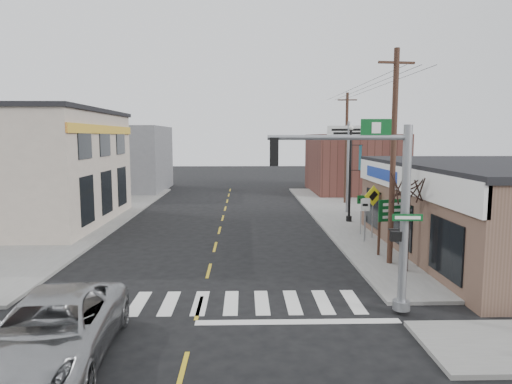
{
  "coord_description": "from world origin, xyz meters",
  "views": [
    {
      "loc": [
        1.44,
        -13.9,
        5.37
      ],
      "look_at": [
        1.99,
        7.25,
        2.8
      ],
      "focal_mm": 32.0,
      "sensor_mm": 36.0,
      "label": 1
    }
  ],
  "objects_px": {
    "fire_hydrant": "(405,248)",
    "suv": "(52,331)",
    "utility_pole_near": "(393,156)",
    "dance_center_sign": "(348,144)",
    "traffic_signal_pole": "(383,198)",
    "guide_sign": "(394,216)",
    "bare_tree": "(409,181)",
    "utility_pole_far": "(346,147)",
    "lamp_post": "(351,166)"
  },
  "relations": [
    {
      "from": "dance_center_sign",
      "to": "utility_pole_far",
      "type": "bearing_deg",
      "value": 99.42
    },
    {
      "from": "lamp_post",
      "to": "bare_tree",
      "type": "relative_size",
      "value": 1.32
    },
    {
      "from": "guide_sign",
      "to": "utility_pole_far",
      "type": "bearing_deg",
      "value": 70.44
    },
    {
      "from": "traffic_signal_pole",
      "to": "guide_sign",
      "type": "xyz_separation_m",
      "value": [
        2.51,
        6.41,
        -1.68
      ]
    },
    {
      "from": "fire_hydrant",
      "to": "utility_pole_near",
      "type": "relative_size",
      "value": 0.07
    },
    {
      "from": "fire_hydrant",
      "to": "dance_center_sign",
      "type": "xyz_separation_m",
      "value": [
        0.1,
        11.8,
        4.42
      ]
    },
    {
      "from": "traffic_signal_pole",
      "to": "fire_hydrant",
      "type": "relative_size",
      "value": 8.95
    },
    {
      "from": "dance_center_sign",
      "to": "guide_sign",
      "type": "bearing_deg",
      "value": -72.42
    },
    {
      "from": "guide_sign",
      "to": "bare_tree",
      "type": "bearing_deg",
      "value": -110.64
    },
    {
      "from": "suv",
      "to": "utility_pole_near",
      "type": "distance_m",
      "value": 13.83
    },
    {
      "from": "bare_tree",
      "to": "utility_pole_far",
      "type": "xyz_separation_m",
      "value": [
        1.72,
        18.61,
        0.9
      ]
    },
    {
      "from": "guide_sign",
      "to": "dance_center_sign",
      "type": "relative_size",
      "value": 0.43
    },
    {
      "from": "lamp_post",
      "to": "traffic_signal_pole",
      "type": "bearing_deg",
      "value": -113.49
    },
    {
      "from": "utility_pole_near",
      "to": "utility_pole_far",
      "type": "relative_size",
      "value": 1.01
    },
    {
      "from": "dance_center_sign",
      "to": "utility_pole_near",
      "type": "distance_m",
      "value": 12.91
    },
    {
      "from": "dance_center_sign",
      "to": "fire_hydrant",
      "type": "bearing_deg",
      "value": -70.14
    },
    {
      "from": "guide_sign",
      "to": "fire_hydrant",
      "type": "xyz_separation_m",
      "value": [
        0.46,
        -0.2,
        -1.41
      ]
    },
    {
      "from": "lamp_post",
      "to": "suv",
      "type": "bearing_deg",
      "value": -136.36
    },
    {
      "from": "fire_hydrant",
      "to": "dance_center_sign",
      "type": "height_order",
      "value": "dance_center_sign"
    },
    {
      "from": "guide_sign",
      "to": "utility_pole_near",
      "type": "relative_size",
      "value": 0.31
    },
    {
      "from": "guide_sign",
      "to": "utility_pole_near",
      "type": "bearing_deg",
      "value": -127.75
    },
    {
      "from": "dance_center_sign",
      "to": "bare_tree",
      "type": "relative_size",
      "value": 1.4
    },
    {
      "from": "utility_pole_far",
      "to": "dance_center_sign",
      "type": "bearing_deg",
      "value": -96.89
    },
    {
      "from": "suv",
      "to": "fire_hydrant",
      "type": "distance_m",
      "value": 14.74
    },
    {
      "from": "guide_sign",
      "to": "lamp_post",
      "type": "xyz_separation_m",
      "value": [
        -0.02,
        8.17,
        1.68
      ]
    },
    {
      "from": "bare_tree",
      "to": "utility_pole_far",
      "type": "bearing_deg",
      "value": 84.73
    },
    {
      "from": "fire_hydrant",
      "to": "bare_tree",
      "type": "height_order",
      "value": "bare_tree"
    },
    {
      "from": "traffic_signal_pole",
      "to": "utility_pole_far",
      "type": "bearing_deg",
      "value": 83.79
    },
    {
      "from": "suv",
      "to": "guide_sign",
      "type": "xyz_separation_m",
      "value": [
        11.15,
        9.27,
        1.08
      ]
    },
    {
      "from": "lamp_post",
      "to": "utility_pole_far",
      "type": "xyz_separation_m",
      "value": [
        1.48,
        8.09,
        1.0
      ]
    },
    {
      "from": "bare_tree",
      "to": "utility_pole_near",
      "type": "distance_m",
      "value": 1.48
    },
    {
      "from": "utility_pole_near",
      "to": "utility_pole_far",
      "type": "bearing_deg",
      "value": 76.78
    },
    {
      "from": "lamp_post",
      "to": "utility_pole_near",
      "type": "distance_m",
      "value": 9.49
    },
    {
      "from": "traffic_signal_pole",
      "to": "lamp_post",
      "type": "height_order",
      "value": "lamp_post"
    },
    {
      "from": "fire_hydrant",
      "to": "dance_center_sign",
      "type": "relative_size",
      "value": 0.1
    },
    {
      "from": "bare_tree",
      "to": "utility_pole_near",
      "type": "xyz_separation_m",
      "value": [
        -0.28,
        1.1,
        0.94
      ]
    },
    {
      "from": "suv",
      "to": "bare_tree",
      "type": "bearing_deg",
      "value": 28.9
    },
    {
      "from": "utility_pole_near",
      "to": "traffic_signal_pole",
      "type": "bearing_deg",
      "value": -117.56
    },
    {
      "from": "lamp_post",
      "to": "guide_sign",
      "type": "bearing_deg",
      "value": -103.67
    },
    {
      "from": "dance_center_sign",
      "to": "suv",
      "type": "bearing_deg",
      "value": -98.94
    },
    {
      "from": "bare_tree",
      "to": "utility_pole_near",
      "type": "height_order",
      "value": "utility_pole_near"
    },
    {
      "from": "fire_hydrant",
      "to": "suv",
      "type": "bearing_deg",
      "value": -141.99
    },
    {
      "from": "suv",
      "to": "utility_pole_far",
      "type": "distance_m",
      "value": 28.72
    },
    {
      "from": "suv",
      "to": "traffic_signal_pole",
      "type": "height_order",
      "value": "traffic_signal_pole"
    },
    {
      "from": "fire_hydrant",
      "to": "dance_center_sign",
      "type": "distance_m",
      "value": 12.6
    },
    {
      "from": "traffic_signal_pole",
      "to": "dance_center_sign",
      "type": "xyz_separation_m",
      "value": [
        3.07,
        18.02,
        1.34
      ]
    },
    {
      "from": "lamp_post",
      "to": "bare_tree",
      "type": "bearing_deg",
      "value": -105.1
    },
    {
      "from": "suv",
      "to": "fire_hydrant",
      "type": "bearing_deg",
      "value": 34.49
    },
    {
      "from": "guide_sign",
      "to": "lamp_post",
      "type": "height_order",
      "value": "lamp_post"
    },
    {
      "from": "suv",
      "to": "dance_center_sign",
      "type": "relative_size",
      "value": 0.93
    }
  ]
}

